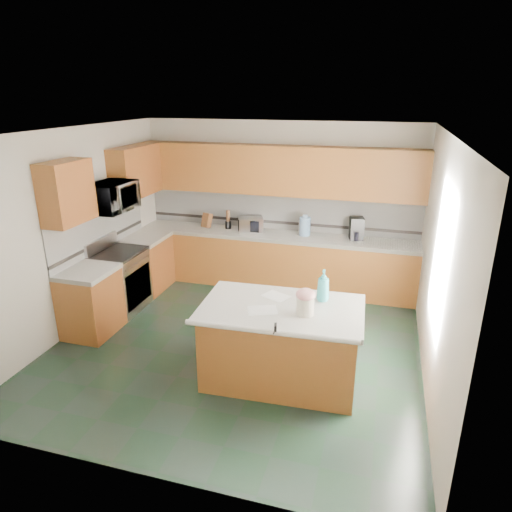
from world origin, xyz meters
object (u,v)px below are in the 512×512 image
(treat_jar, at_px, (305,306))
(knife_block, at_px, (207,220))
(soap_bottle_island, at_px, (323,285))
(island_top, at_px, (282,309))
(coffee_maker, at_px, (356,228))
(toaster_oven, at_px, (251,224))
(island_base, at_px, (281,346))

(treat_jar, relative_size, knife_block, 0.79)
(soap_bottle_island, bearing_deg, island_top, -147.99)
(island_top, xyz_separation_m, soap_bottle_island, (0.40, 0.27, 0.21))
(soap_bottle_island, height_order, coffee_maker, soap_bottle_island)
(island_top, distance_m, coffee_maker, 2.75)
(soap_bottle_island, distance_m, toaster_oven, 2.83)
(island_base, height_order, coffee_maker, coffee_maker)
(island_base, distance_m, island_top, 0.46)
(island_top, bearing_deg, island_base, 0.00)
(treat_jar, relative_size, toaster_oven, 0.49)
(treat_jar, xyz_separation_m, soap_bottle_island, (0.13, 0.39, 0.08))
(coffee_maker, bearing_deg, island_top, -115.08)
(soap_bottle_island, height_order, toaster_oven, soap_bottle_island)
(island_base, distance_m, coffee_maker, 2.82)
(island_base, distance_m, soap_bottle_island, 0.83)
(soap_bottle_island, height_order, knife_block, soap_bottle_island)
(knife_block, bearing_deg, treat_jar, -30.63)
(knife_block, relative_size, toaster_oven, 0.62)
(soap_bottle_island, distance_m, knife_block, 3.32)
(soap_bottle_island, bearing_deg, toaster_oven, 120.87)
(island_base, height_order, island_top, island_top)
(coffee_maker, bearing_deg, soap_bottle_island, -107.07)
(island_base, xyz_separation_m, island_top, (0.00, 0.00, 0.46))
(island_base, bearing_deg, coffee_maker, 74.99)
(island_top, xyz_separation_m, treat_jar, (0.27, -0.11, 0.13))
(island_top, distance_m, toaster_oven, 2.88)
(island_base, height_order, knife_block, knife_block)
(knife_block, relative_size, coffee_maker, 0.70)
(island_top, xyz_separation_m, coffee_maker, (0.59, 2.67, 0.21))
(island_base, xyz_separation_m, treat_jar, (0.27, -0.11, 0.59))
(treat_jar, bearing_deg, coffee_maker, 78.64)
(island_base, bearing_deg, soap_bottle_island, 31.63)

